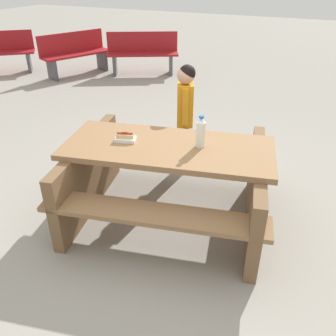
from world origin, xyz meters
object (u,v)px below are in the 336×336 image
picnic_table (168,176)px  park_bench_mid (75,53)px  hotdog_tray (125,138)px  soda_bottle (201,132)px  child_in_coat (185,106)px  park_bench_near (143,52)px

picnic_table → park_bench_mid: (3.87, -3.76, 0.00)m
hotdog_tray → park_bench_mid: park_bench_mid is taller
hotdog_tray → soda_bottle: bearing=-164.9°
child_in_coat → park_bench_mid: child_in_coat is taller
hotdog_tray → picnic_table: bearing=-169.2°
picnic_table → soda_bottle: bearing=-159.0°
picnic_table → child_in_coat: 0.99m
soda_bottle → park_bench_mid: 5.53m
picnic_table → park_bench_near: (2.59, -4.39, 0.00)m
park_bench_near → picnic_table: bearing=120.5°
park_bench_near → park_bench_mid: 1.43m
picnic_table → park_bench_near: 5.09m
picnic_table → soda_bottle: soda_bottle is taller
hotdog_tray → child_in_coat: bearing=-100.0°
park_bench_near → park_bench_mid: size_ratio=0.99×
picnic_table → park_bench_near: park_bench_near is taller
soda_bottle → park_bench_mid: size_ratio=0.18×
park_bench_near → park_bench_mid: same height
picnic_table → park_bench_mid: bearing=-44.1°
soda_bottle → park_bench_near: soda_bottle is taller
park_bench_near → soda_bottle: bearing=123.6°
soda_bottle → park_bench_mid: bearing=-41.6°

